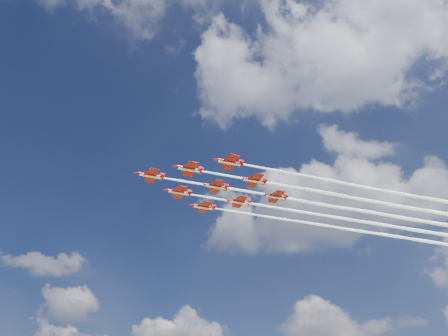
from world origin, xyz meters
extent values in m
cylinder|color=#AC090D|center=(-20.08, -13.87, 88.15)|extent=(6.41, 6.00, 1.06)
cone|color=#AC090D|center=(-23.64, -17.13, 88.15)|extent=(2.14, 2.09, 1.06)
cone|color=#AC090D|center=(-16.74, -10.80, 88.15)|extent=(1.72, 1.69, 0.97)
ellipsoid|color=black|center=(-21.51, -15.17, 88.59)|extent=(2.07, 2.00, 0.69)
cube|color=#AC090D|center=(-19.73, -13.54, 88.10)|extent=(8.28, 8.63, 0.14)
cube|color=#AC090D|center=(-17.24, -11.26, 88.15)|extent=(3.35, 3.47, 0.12)
cube|color=#AC090D|center=(-17.10, -11.12, 89.02)|extent=(1.23, 1.14, 1.74)
cube|color=silver|center=(-20.08, -13.87, 87.67)|extent=(5.92, 5.54, 0.12)
cylinder|color=#AC090D|center=(-6.65, -11.94, 88.15)|extent=(6.41, 6.00, 1.06)
cone|color=#AC090D|center=(-10.21, -15.20, 88.15)|extent=(2.14, 2.09, 1.06)
cone|color=#AC090D|center=(-3.31, -8.87, 88.15)|extent=(1.72, 1.69, 0.97)
ellipsoid|color=black|center=(-8.07, -13.25, 88.59)|extent=(2.07, 2.00, 0.69)
cube|color=#AC090D|center=(-6.30, -11.61, 88.10)|extent=(8.28, 8.63, 0.14)
cube|color=#AC090D|center=(-3.81, -9.33, 88.15)|extent=(3.35, 3.47, 0.12)
cube|color=#AC090D|center=(-3.66, -9.20, 89.02)|extent=(1.23, 1.14, 1.74)
cube|color=silver|center=(-6.65, -11.94, 87.67)|extent=(5.92, 5.54, 0.12)
cylinder|color=#AC090D|center=(-17.02, -0.65, 88.15)|extent=(6.41, 6.00, 1.06)
cone|color=#AC090D|center=(-20.57, -3.91, 88.15)|extent=(2.14, 2.09, 1.06)
cone|color=#AC090D|center=(-13.67, 2.42, 88.15)|extent=(1.72, 1.69, 0.97)
ellipsoid|color=black|center=(-18.44, -1.95, 88.59)|extent=(2.07, 2.00, 0.69)
cube|color=#AC090D|center=(-16.66, -0.32, 88.10)|extent=(8.28, 8.63, 0.14)
cube|color=#AC090D|center=(-14.17, 1.96, 88.15)|extent=(3.35, 3.47, 0.12)
cube|color=#AC090D|center=(-14.03, 2.09, 89.02)|extent=(1.23, 1.14, 1.74)
cube|color=silver|center=(-17.02, -0.65, 87.67)|extent=(5.92, 5.54, 0.12)
cylinder|color=#AC090D|center=(6.78, -10.02, 88.15)|extent=(6.41, 6.00, 1.06)
cone|color=#AC090D|center=(3.23, -13.28, 88.15)|extent=(2.14, 2.09, 1.06)
cone|color=#AC090D|center=(10.12, -6.95, 88.15)|extent=(1.72, 1.69, 0.97)
ellipsoid|color=black|center=(5.36, -11.32, 88.59)|extent=(2.07, 2.00, 0.69)
cube|color=#AC090D|center=(7.14, -9.69, 88.10)|extent=(8.28, 8.63, 0.14)
cube|color=#AC090D|center=(9.63, -7.40, 88.15)|extent=(3.35, 3.47, 0.12)
cube|color=#AC090D|center=(9.77, -7.27, 89.02)|extent=(1.23, 1.14, 1.74)
cube|color=silver|center=(6.78, -10.02, 87.67)|extent=(5.92, 5.54, 0.12)
cylinder|color=#AC090D|center=(-3.58, 1.28, 88.15)|extent=(6.41, 6.00, 1.06)
cone|color=#AC090D|center=(-7.14, -1.99, 88.15)|extent=(2.14, 2.09, 1.06)
cone|color=#AC090D|center=(-0.24, 4.35, 88.15)|extent=(1.72, 1.69, 0.97)
ellipsoid|color=black|center=(-5.01, -0.03, 88.59)|extent=(2.07, 2.00, 0.69)
cube|color=#AC090D|center=(-3.23, 1.60, 88.10)|extent=(8.28, 8.63, 0.14)
cube|color=#AC090D|center=(-0.74, 3.89, 88.15)|extent=(3.35, 3.47, 0.12)
cube|color=#AC090D|center=(-0.60, 4.02, 89.02)|extent=(1.23, 1.14, 1.74)
cube|color=silver|center=(-3.58, 1.28, 87.67)|extent=(5.92, 5.54, 0.12)
cylinder|color=#AC090D|center=(-13.95, 12.57, 88.15)|extent=(6.41, 6.00, 1.06)
cone|color=#AC090D|center=(-17.51, 9.31, 88.15)|extent=(2.14, 2.09, 1.06)
cone|color=#AC090D|center=(-10.61, 15.64, 88.15)|extent=(1.72, 1.69, 0.97)
ellipsoid|color=black|center=(-15.37, 11.27, 88.59)|extent=(2.07, 2.00, 0.69)
cube|color=#AC090D|center=(-13.60, 12.90, 88.10)|extent=(8.28, 8.63, 0.14)
cube|color=#AC090D|center=(-11.11, 15.18, 88.15)|extent=(3.35, 3.47, 0.12)
cube|color=#AC090D|center=(-10.96, 15.31, 89.02)|extent=(1.23, 1.14, 1.74)
cube|color=silver|center=(-13.95, 12.57, 87.67)|extent=(5.92, 5.54, 0.12)
cylinder|color=#AC090D|center=(9.85, 3.20, 88.15)|extent=(6.41, 6.00, 1.06)
cone|color=#AC090D|center=(6.29, -0.06, 88.15)|extent=(2.14, 2.09, 1.06)
cone|color=#AC090D|center=(13.19, 6.27, 88.15)|extent=(1.72, 1.69, 0.97)
ellipsoid|color=black|center=(8.43, 1.90, 88.59)|extent=(2.07, 2.00, 0.69)
cube|color=#AC090D|center=(10.20, 3.53, 88.10)|extent=(8.28, 8.63, 0.14)
cube|color=#AC090D|center=(12.69, 5.81, 88.15)|extent=(3.35, 3.47, 0.12)
cube|color=#AC090D|center=(12.83, 5.94, 89.02)|extent=(1.23, 1.14, 1.74)
cube|color=silver|center=(9.85, 3.20, 87.67)|extent=(5.92, 5.54, 0.12)
cylinder|color=#AC090D|center=(-0.52, 14.50, 88.15)|extent=(6.41, 6.00, 1.06)
cone|color=#AC090D|center=(-4.07, 11.23, 88.15)|extent=(2.14, 2.09, 1.06)
cone|color=#AC090D|center=(2.82, 17.56, 88.15)|extent=(1.72, 1.69, 0.97)
ellipsoid|color=black|center=(-1.94, 13.19, 88.59)|extent=(2.07, 2.00, 0.69)
cube|color=#AC090D|center=(-0.16, 14.82, 88.10)|extent=(8.28, 8.63, 0.14)
cube|color=#AC090D|center=(2.33, 17.11, 88.15)|extent=(3.35, 3.47, 0.12)
cube|color=#AC090D|center=(2.47, 17.24, 89.02)|extent=(1.23, 1.14, 1.74)
cube|color=silver|center=(-0.52, 14.50, 87.67)|extent=(5.92, 5.54, 0.12)
cylinder|color=#AC090D|center=(12.91, 16.42, 88.15)|extent=(6.41, 6.00, 1.06)
cone|color=#AC090D|center=(9.36, 13.16, 88.15)|extent=(2.14, 2.09, 1.06)
cone|color=#AC090D|center=(16.26, 19.49, 88.15)|extent=(1.72, 1.69, 0.97)
ellipsoid|color=black|center=(11.49, 15.12, 88.59)|extent=(2.07, 2.00, 0.69)
cube|color=#AC090D|center=(13.27, 16.75, 88.10)|extent=(8.28, 8.63, 0.14)
cube|color=#AC090D|center=(15.76, 19.03, 88.15)|extent=(3.35, 3.47, 0.12)
cube|color=#AC090D|center=(15.90, 19.16, 89.02)|extent=(1.23, 1.14, 1.74)
cube|color=silver|center=(12.91, 16.42, 87.67)|extent=(5.92, 5.54, 0.12)
camera|label=1|loc=(52.59, -113.61, 9.51)|focal=35.00mm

